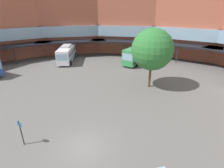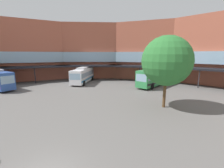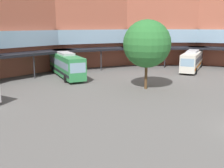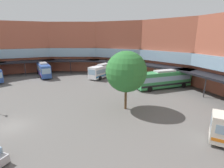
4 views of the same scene
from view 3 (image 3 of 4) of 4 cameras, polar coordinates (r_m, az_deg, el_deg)
The scene contains 4 objects.
station_building at distance 33.34m, azimuth -6.85°, elevation 10.84°, with size 81.94×50.95×14.85m.
bus_0 at distance 42.74m, azimuth -9.85°, elevation 4.15°, with size 7.21×12.39×3.91m.
bus_3 at distance 50.58m, azimuth 16.86°, elevation 4.94°, with size 12.29×6.14×3.63m.
plaza_tree at distance 33.92m, azimuth 7.52°, elevation 8.57°, with size 6.04×6.04×8.85m.
Camera 3 is at (-21.93, -5.05, 8.20)m, focal length 42.47 mm.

